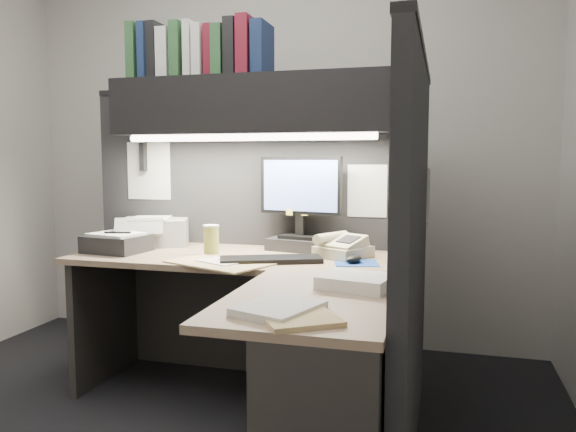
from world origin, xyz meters
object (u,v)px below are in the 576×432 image
object	(u,v)px
keyboard	(271,260)
notebook_stack	(117,244)
overhead_shelf	(256,106)
coffee_cup	(211,241)
printer	(155,231)
monitor	(301,213)
desk	(268,352)
telephone	(343,248)

from	to	relation	value
keyboard	notebook_stack	size ratio (longest dim) A/B	1.62
overhead_shelf	keyboard	xyz separation A→B (m)	(0.18, -0.33, -0.76)
keyboard	coffee_cup	xyz separation A→B (m)	(-0.35, 0.11, 0.06)
printer	notebook_stack	bearing A→B (deg)	-120.82
monitor	printer	world-z (taller)	monitor
overhead_shelf	coffee_cup	world-z (taller)	overhead_shelf
desk	notebook_stack	xyz separation A→B (m)	(-0.99, 0.48, 0.33)
keyboard	telephone	xyz separation A→B (m)	(0.31, 0.22, 0.03)
desk	printer	world-z (taller)	printer
keyboard	coffee_cup	world-z (taller)	coffee_cup
desk	overhead_shelf	world-z (taller)	overhead_shelf
overhead_shelf	telephone	size ratio (longest dim) A/B	6.72
desk	printer	xyz separation A→B (m)	(-0.93, 0.79, 0.36)
desk	overhead_shelf	bearing A→B (deg)	111.79
monitor	keyboard	size ratio (longest dim) A/B	1.04
monitor	telephone	xyz separation A→B (m)	(0.26, -0.15, -0.16)
keyboard	desk	bearing A→B (deg)	-97.07
desk	printer	distance (m)	1.27
overhead_shelf	printer	size ratio (longest dim) A/B	4.17
overhead_shelf	monitor	size ratio (longest dim) A/B	3.08
overhead_shelf	keyboard	distance (m)	0.85
keyboard	telephone	size ratio (longest dim) A/B	2.09
coffee_cup	monitor	bearing A→B (deg)	33.08
overhead_shelf	monitor	world-z (taller)	overhead_shelf
telephone	desk	bearing A→B (deg)	-76.85
printer	overhead_shelf	bearing A→B (deg)	-23.01
overhead_shelf	telephone	bearing A→B (deg)	-12.17
desk	monitor	distance (m)	0.93
desk	monitor	size ratio (longest dim) A/B	3.38
desk	coffee_cup	size ratio (longest dim) A/B	11.75
overhead_shelf	printer	bearing A→B (deg)	176.65
telephone	printer	distance (m)	1.13
coffee_cup	printer	bearing A→B (deg)	150.68
coffee_cup	desk	bearing A→B (deg)	-48.41
monitor	telephone	size ratio (longest dim) A/B	2.18
desk	printer	size ratio (longest dim) A/B	4.57
telephone	notebook_stack	world-z (taller)	telephone
desk	notebook_stack	bearing A→B (deg)	153.96
keyboard	notebook_stack	bearing A→B (deg)	153.22
desk	keyboard	size ratio (longest dim) A/B	3.52
overhead_shelf	coffee_cup	distance (m)	0.75
keyboard	overhead_shelf	bearing A→B (deg)	96.29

